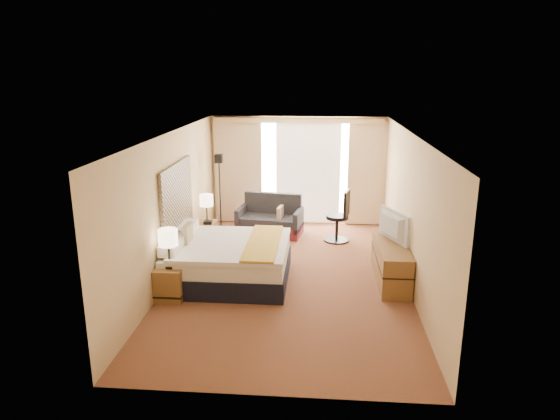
# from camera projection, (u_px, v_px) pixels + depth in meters

# --- Properties ---
(floor) EXTENTS (4.20, 7.00, 0.02)m
(floor) POSITION_uv_depth(u_px,v_px,m) (288.00, 276.00, 9.12)
(floor) COLOR maroon
(floor) RESTS_ON ground
(ceiling) EXTENTS (4.20, 7.00, 0.02)m
(ceiling) POSITION_uv_depth(u_px,v_px,m) (289.00, 134.00, 8.43)
(ceiling) COLOR silver
(ceiling) RESTS_ON wall_back
(wall_back) EXTENTS (4.20, 0.02, 2.60)m
(wall_back) POSITION_uv_depth(u_px,v_px,m) (298.00, 170.00, 12.14)
(wall_back) COLOR tan
(wall_back) RESTS_ON ground
(wall_front) EXTENTS (4.20, 0.02, 2.60)m
(wall_front) POSITION_uv_depth(u_px,v_px,m) (268.00, 293.00, 5.41)
(wall_front) COLOR tan
(wall_front) RESTS_ON ground
(wall_left) EXTENTS (0.02, 7.00, 2.60)m
(wall_left) POSITION_uv_depth(u_px,v_px,m) (172.00, 206.00, 8.94)
(wall_left) COLOR tan
(wall_left) RESTS_ON ground
(wall_right) EXTENTS (0.02, 7.00, 2.60)m
(wall_right) POSITION_uv_depth(u_px,v_px,m) (410.00, 211.00, 8.61)
(wall_right) COLOR tan
(wall_right) RESTS_ON ground
(headboard) EXTENTS (0.06, 1.85, 1.50)m
(headboard) POSITION_uv_depth(u_px,v_px,m) (177.00, 204.00, 9.13)
(headboard) COLOR black
(headboard) RESTS_ON wall_left
(nightstand_left) EXTENTS (0.45, 0.52, 0.55)m
(nightstand_left) POSITION_uv_depth(u_px,v_px,m) (171.00, 283.00, 8.18)
(nightstand_left) COLOR brown
(nightstand_left) RESTS_ON floor
(nightstand_right) EXTENTS (0.45, 0.52, 0.55)m
(nightstand_right) POSITION_uv_depth(u_px,v_px,m) (205.00, 235.00, 10.59)
(nightstand_right) COLOR brown
(nightstand_right) RESTS_ON floor
(media_dresser) EXTENTS (0.50, 1.80, 0.70)m
(media_dresser) POSITION_uv_depth(u_px,v_px,m) (391.00, 262.00, 8.89)
(media_dresser) COLOR brown
(media_dresser) RESTS_ON floor
(window) EXTENTS (2.30, 0.02, 2.30)m
(window) POSITION_uv_depth(u_px,v_px,m) (308.00, 170.00, 12.08)
(window) COLOR white
(window) RESTS_ON wall_back
(curtains) EXTENTS (4.12, 0.19, 2.56)m
(curtains) POSITION_uv_depth(u_px,v_px,m) (298.00, 167.00, 12.00)
(curtains) COLOR beige
(curtains) RESTS_ON floor
(bed) EXTENTS (2.10, 1.92, 1.02)m
(bed) POSITION_uv_depth(u_px,v_px,m) (228.00, 260.00, 8.88)
(bed) COLOR black
(bed) RESTS_ON floor
(loveseat) EXTENTS (1.55, 0.99, 0.91)m
(loveseat) POSITION_uv_depth(u_px,v_px,m) (270.00, 221.00, 11.48)
(loveseat) COLOR maroon
(loveseat) RESTS_ON floor
(floor_lamp) EXTENTS (0.23, 0.23, 1.84)m
(floor_lamp) POSITION_uv_depth(u_px,v_px,m) (219.00, 178.00, 11.27)
(floor_lamp) COLOR black
(floor_lamp) RESTS_ON floor
(desk_chair) EXTENTS (0.56, 0.56, 1.15)m
(desk_chair) POSITION_uv_depth(u_px,v_px,m) (340.00, 219.00, 10.91)
(desk_chair) COLOR black
(desk_chair) RESTS_ON floor
(lamp_left) EXTENTS (0.31, 0.31, 0.66)m
(lamp_left) POSITION_uv_depth(u_px,v_px,m) (168.00, 238.00, 7.93)
(lamp_left) COLOR black
(lamp_left) RESTS_ON nightstand_left
(lamp_right) EXTENTS (0.28, 0.28, 0.59)m
(lamp_right) POSITION_uv_depth(u_px,v_px,m) (206.00, 201.00, 10.42)
(lamp_right) COLOR black
(lamp_right) RESTS_ON nightstand_right
(tissue_box) EXTENTS (0.13, 0.13, 0.10)m
(tissue_box) POSITION_uv_depth(u_px,v_px,m) (169.00, 264.00, 8.10)
(tissue_box) COLOR #84A1CC
(tissue_box) RESTS_ON nightstand_left
(telephone) EXTENTS (0.18, 0.14, 0.06)m
(telephone) POSITION_uv_depth(u_px,v_px,m) (208.00, 222.00, 10.40)
(telephone) COLOR black
(telephone) RESTS_ON nightstand_right
(television) EXTENTS (0.48, 0.92, 0.55)m
(television) POSITION_uv_depth(u_px,v_px,m) (389.00, 226.00, 8.84)
(television) COLOR black
(television) RESTS_ON media_dresser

